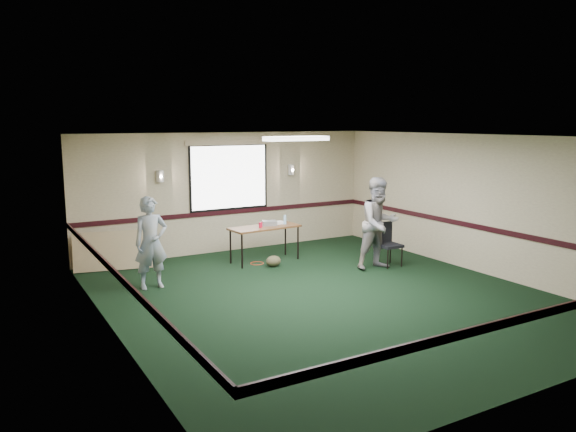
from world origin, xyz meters
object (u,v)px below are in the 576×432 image
projector (269,223)px  conference_chair (387,240)px  person_right (379,223)px  person_left (151,243)px  folding_table (265,229)px

projector → conference_chair: conference_chair is taller
person_right → projector: bearing=134.6°
projector → person_left: 2.89m
folding_table → projector: 0.19m
projector → person_right: (1.58, -1.72, 0.12)m
person_left → person_right: (4.36, -0.94, 0.10)m
person_left → projector: bearing=13.5°
conference_chair → person_left: size_ratio=0.54×
conference_chair → person_left: bearing=170.9°
projector → person_left: person_left is taller
person_left → person_right: 4.46m
projector → person_right: size_ratio=0.16×
projector → folding_table: bearing=-139.4°
folding_table → conference_chair: bearing=-41.7°
person_right → conference_chair: bearing=23.8°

